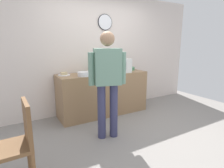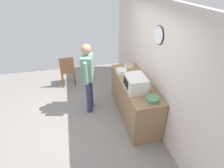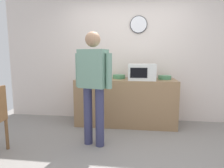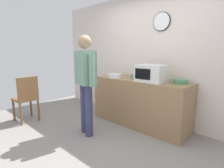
# 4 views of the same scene
# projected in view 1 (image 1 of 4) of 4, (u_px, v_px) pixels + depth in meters

# --- Properties ---
(ground_plane) EXTENTS (6.00, 6.00, 0.00)m
(ground_plane) POSITION_uv_depth(u_px,v_px,m) (140.00, 135.00, 3.07)
(ground_plane) COLOR gray
(back_wall) EXTENTS (5.40, 0.13, 2.60)m
(back_wall) POSITION_uv_depth(u_px,v_px,m) (97.00, 53.00, 4.15)
(back_wall) COLOR silver
(back_wall) RESTS_ON ground_plane
(kitchen_counter) EXTENTS (1.92, 0.62, 0.90)m
(kitchen_counter) POSITION_uv_depth(u_px,v_px,m) (103.00, 93.00, 3.98)
(kitchen_counter) COLOR #93704C
(kitchen_counter) RESTS_ON ground_plane
(microwave) EXTENTS (0.50, 0.39, 0.30)m
(microwave) POSITION_uv_depth(u_px,v_px,m) (117.00, 66.00, 3.91)
(microwave) COLOR silver
(microwave) RESTS_ON kitchen_counter
(sandwich_plate) EXTENTS (0.24, 0.24, 0.07)m
(sandwich_plate) POSITION_uv_depth(u_px,v_px,m) (64.00, 74.00, 3.57)
(sandwich_plate) COLOR white
(sandwich_plate) RESTS_ON kitchen_counter
(salad_bowl) EXTENTS (0.25, 0.25, 0.08)m
(salad_bowl) POSITION_uv_depth(u_px,v_px,m) (95.00, 71.00, 3.88)
(salad_bowl) COLOR #4C8E60
(salad_bowl) RESTS_ON kitchen_counter
(cereal_bowl) EXTENTS (0.25, 0.25, 0.07)m
(cereal_bowl) POSITION_uv_depth(u_px,v_px,m) (129.00, 69.00, 4.31)
(cereal_bowl) COLOR #4C8E60
(cereal_bowl) RESTS_ON kitchen_counter
(mixing_bowl) EXTENTS (0.26, 0.26, 0.08)m
(mixing_bowl) POSITION_uv_depth(u_px,v_px,m) (84.00, 74.00, 3.49)
(mixing_bowl) COLOR white
(mixing_bowl) RESTS_ON kitchen_counter
(fork_utensil) EXTENTS (0.15, 0.12, 0.01)m
(fork_utensil) POSITION_uv_depth(u_px,v_px,m) (81.00, 73.00, 3.92)
(fork_utensil) COLOR silver
(fork_utensil) RESTS_ON kitchen_counter
(spoon_utensil) EXTENTS (0.15, 0.12, 0.01)m
(spoon_utensil) POSITION_uv_depth(u_px,v_px,m) (109.00, 70.00, 4.24)
(spoon_utensil) COLOR silver
(spoon_utensil) RESTS_ON kitchen_counter
(person_standing) EXTENTS (0.57, 0.34, 1.69)m
(person_standing) POSITION_uv_depth(u_px,v_px,m) (108.00, 78.00, 2.83)
(person_standing) COLOR #36375C
(person_standing) RESTS_ON ground_plane
(wooden_chair) EXTENTS (0.41, 0.41, 0.94)m
(wooden_chair) POSITION_uv_depth(u_px,v_px,m) (18.00, 142.00, 1.87)
(wooden_chair) COLOR brown
(wooden_chair) RESTS_ON ground_plane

